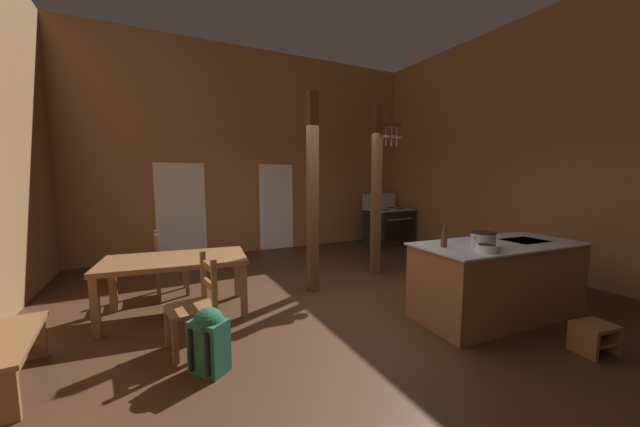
% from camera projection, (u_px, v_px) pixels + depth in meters
% --- Properties ---
extents(ground_plane, '(8.60, 8.61, 0.10)m').
position_uv_depth(ground_plane, '(345.00, 310.00, 4.49)').
color(ground_plane, '#422819').
extents(wall_back, '(8.60, 0.14, 4.64)m').
position_uv_depth(wall_back, '(259.00, 153.00, 7.75)').
color(wall_back, '#93663F').
rests_on(wall_back, ground_plane).
extents(wall_right, '(0.14, 8.61, 4.64)m').
position_uv_depth(wall_right, '(533.00, 146.00, 5.99)').
color(wall_right, '#93663F').
rests_on(wall_right, ground_plane).
extents(glazed_door_back_left, '(1.00, 0.01, 2.05)m').
position_uv_depth(glazed_door_back_left, '(181.00, 211.00, 7.05)').
color(glazed_door_back_left, white).
rests_on(glazed_door_back_left, ground_plane).
extents(glazed_panel_back_right, '(0.84, 0.01, 2.05)m').
position_uv_depth(glazed_panel_back_right, '(277.00, 207.00, 8.01)').
color(glazed_panel_back_right, white).
rests_on(glazed_panel_back_right, ground_plane).
extents(kitchen_island, '(2.22, 1.10, 0.94)m').
position_uv_depth(kitchen_island, '(497.00, 280.00, 4.15)').
color(kitchen_island, brown).
rests_on(kitchen_island, ground_plane).
extents(stove_range, '(1.21, 0.92, 1.32)m').
position_uv_depth(stove_range, '(388.00, 226.00, 8.58)').
color(stove_range, black).
rests_on(stove_range, ground_plane).
extents(support_post_with_pot_rack, '(0.57, 0.22, 2.99)m').
position_uv_depth(support_post_with_pot_rack, '(378.00, 186.00, 5.82)').
color(support_post_with_pot_rack, brown).
rests_on(support_post_with_pot_rack, ground_plane).
extents(support_post_center, '(0.14, 0.14, 2.99)m').
position_uv_depth(support_post_center, '(313.00, 194.00, 4.93)').
color(support_post_center, brown).
rests_on(support_post_center, ground_plane).
extents(step_stool, '(0.40, 0.34, 0.30)m').
position_uv_depth(step_stool, '(594.00, 335.00, 3.29)').
color(step_stool, brown).
rests_on(step_stool, ground_plane).
extents(dining_table, '(1.79, 1.09, 0.74)m').
position_uv_depth(dining_table, '(176.00, 265.00, 4.16)').
color(dining_table, brown).
rests_on(dining_table, ground_plane).
extents(ladderback_chair_near_window, '(0.50, 0.50, 0.95)m').
position_uv_depth(ladderback_chair_near_window, '(196.00, 305.00, 3.36)').
color(ladderback_chair_near_window, brown).
rests_on(ladderback_chair_near_window, ground_plane).
extents(ladderback_chair_by_post, '(0.44, 0.44, 0.95)m').
position_uv_depth(ladderback_chair_by_post, '(168.00, 265.00, 4.91)').
color(ladderback_chair_by_post, brown).
rests_on(ladderback_chair_by_post, ground_plane).
extents(bench_along_left_wall, '(0.45, 1.14, 0.44)m').
position_uv_depth(bench_along_left_wall, '(10.00, 355.00, 2.71)').
color(bench_along_left_wall, brown).
rests_on(bench_along_left_wall, ground_plane).
extents(backpack, '(0.39, 0.39, 0.60)m').
position_uv_depth(backpack, '(209.00, 338.00, 2.96)').
color(backpack, '#1E5138').
rests_on(backpack, ground_plane).
extents(stockpot_on_counter, '(0.35, 0.28, 0.18)m').
position_uv_depth(stockpot_on_counter, '(483.00, 240.00, 3.83)').
color(stockpot_on_counter, '#A8AAB2').
rests_on(stockpot_on_counter, kitchen_island).
extents(mixing_bowl_on_counter, '(0.23, 0.23, 0.08)m').
position_uv_depth(mixing_bowl_on_counter, '(487.00, 248.00, 3.60)').
color(mixing_bowl_on_counter, silver).
rests_on(mixing_bowl_on_counter, kitchen_island).
extents(bottle_tall_on_counter, '(0.07, 0.07, 0.26)m').
position_uv_depth(bottle_tall_on_counter, '(444.00, 238.00, 3.85)').
color(bottle_tall_on_counter, '#56331E').
rests_on(bottle_tall_on_counter, kitchen_island).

